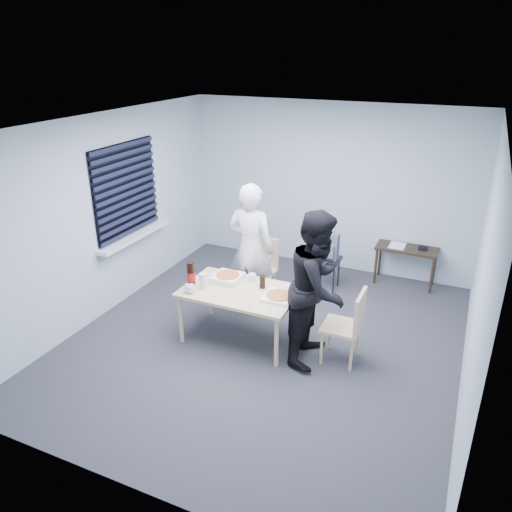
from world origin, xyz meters
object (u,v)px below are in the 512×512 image
at_px(stool, 328,265).
at_px(dining_table, 240,294).
at_px(backpack, 329,246).
at_px(mug_a, 191,289).
at_px(chair_right, 350,322).
at_px(soda_bottle, 191,275).
at_px(person_black, 318,287).
at_px(mug_b, 252,277).
at_px(chair_far, 261,265).
at_px(person_white, 251,249).
at_px(side_table, 407,253).

bearing_deg(stool, dining_table, -108.32).
xyz_separation_m(backpack, mug_a, (-1.08, -2.03, 0.03)).
relative_size(chair_right, soda_bottle, 2.71).
height_order(person_black, mug_b, person_black).
relative_size(chair_far, person_black, 0.50).
bearing_deg(mug_a, chair_far, 77.26).
height_order(mug_b, soda_bottle, soda_bottle).
bearing_deg(mug_b, person_white, 116.28).
bearing_deg(mug_b, soda_bottle, -142.26).
bearing_deg(stool, mug_b, -110.77).
height_order(mug_a, soda_bottle, soda_bottle).
distance_m(backpack, soda_bottle, 2.22).
height_order(chair_far, side_table, chair_far).
bearing_deg(backpack, stool, 105.66).
distance_m(stool, backpack, 0.30).
bearing_deg(stool, soda_bottle, -120.86).
xyz_separation_m(dining_table, person_white, (-0.19, 0.73, 0.28)).
bearing_deg(chair_right, mug_a, -169.16).
bearing_deg(stool, side_table, 31.43).
distance_m(chair_far, mug_a, 1.42).
distance_m(person_white, person_black, 1.35).
xyz_separation_m(chair_far, mug_a, (-0.31, -1.37, 0.20)).
height_order(chair_right, person_white, person_white).
bearing_deg(person_white, person_black, 147.90).
bearing_deg(side_table, mug_b, -127.09).
height_order(chair_right, soda_bottle, soda_bottle).
height_order(person_white, person_black, same).
bearing_deg(chair_right, mug_b, 169.67).
bearing_deg(chair_right, person_white, 155.89).
xyz_separation_m(chair_far, person_black, (1.14, -1.06, 0.37)).
relative_size(chair_right, person_white, 0.50).
bearing_deg(soda_bottle, person_black, 6.95).
xyz_separation_m(chair_far, soda_bottle, (-0.37, -1.24, 0.31)).
xyz_separation_m(side_table, soda_bottle, (-2.16, -2.53, 0.31)).
bearing_deg(mug_a, person_black, 12.20).
xyz_separation_m(chair_far, stool, (0.77, 0.67, -0.14)).
bearing_deg(backpack, soda_bottle, -105.36).
bearing_deg(dining_table, chair_far, 100.13).
xyz_separation_m(side_table, backpack, (-1.02, -0.63, 0.16)).
relative_size(side_table, backpack, 2.28).
xyz_separation_m(chair_right, side_table, (0.27, 2.31, -0.00)).
bearing_deg(stool, person_black, -77.92).
distance_m(dining_table, backpack, 1.82).
distance_m(backpack, mug_a, 2.30).
xyz_separation_m(stool, soda_bottle, (-1.14, -1.91, 0.44)).
relative_size(person_white, mug_a, 14.39).
bearing_deg(side_table, person_white, -137.57).
height_order(dining_table, person_black, person_black).
bearing_deg(person_black, mug_b, 73.50).
relative_size(person_white, backpack, 4.55).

